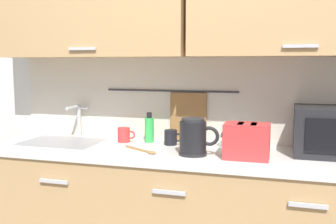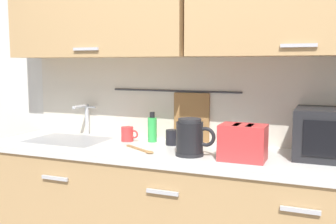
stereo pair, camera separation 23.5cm
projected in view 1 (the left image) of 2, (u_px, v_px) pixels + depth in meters
The scene contains 10 objects.
counter_unit at pixel (182, 221), 2.41m from camera, with size 2.53×0.64×0.90m.
back_wall_assembly at pixel (193, 45), 2.50m from camera, with size 3.70×0.41×2.50m.
sink_faucet at pixel (77, 116), 2.78m from camera, with size 0.09×0.17×0.22m.
electric_kettle at pixel (194, 137), 2.21m from camera, with size 0.23×0.16×0.21m.
dish_soap_bottle at pixel (149, 129), 2.58m from camera, with size 0.06×0.06×0.20m.
mug_near_sink at pixel (124, 135), 2.59m from camera, with size 0.12×0.08×0.09m.
mixing_bowl at pixel (237, 140), 2.43m from camera, with size 0.21×0.21×0.08m.
toaster at pixel (247, 141), 2.13m from camera, with size 0.26×0.17×0.19m.
mug_by_kettle at pixel (171, 137), 2.50m from camera, with size 0.12×0.08×0.09m.
wooden_spoon at pixel (144, 151), 2.31m from camera, with size 0.25×0.17×0.01m.
Camera 1 is at (0.56, -1.94, 1.41)m, focal length 42.44 mm.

